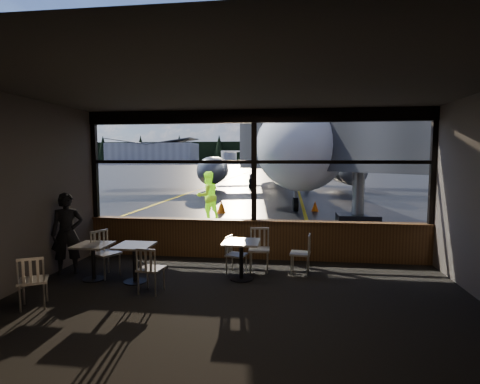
% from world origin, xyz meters
% --- Properties ---
extents(ground_plane, '(520.00, 520.00, 0.00)m').
position_xyz_m(ground_plane, '(0.00, 120.00, 0.00)').
color(ground_plane, black).
rests_on(ground_plane, ground).
extents(carpet_floor, '(8.00, 6.00, 0.01)m').
position_xyz_m(carpet_floor, '(0.00, -3.00, 0.01)').
color(carpet_floor, black).
rests_on(carpet_floor, ground).
extents(ceiling, '(8.00, 6.00, 0.04)m').
position_xyz_m(ceiling, '(0.00, -3.00, 3.50)').
color(ceiling, '#38332D').
rests_on(ceiling, ground).
extents(wall_left, '(0.04, 6.00, 3.50)m').
position_xyz_m(wall_left, '(-4.00, -3.00, 1.75)').
color(wall_left, '#4D443E').
rests_on(wall_left, ground).
extents(wall_back, '(8.00, 0.04, 3.50)m').
position_xyz_m(wall_back, '(0.00, -6.00, 1.75)').
color(wall_back, '#4D443E').
rests_on(wall_back, ground).
extents(window_sill, '(8.00, 0.28, 0.90)m').
position_xyz_m(window_sill, '(0.00, 0.00, 0.45)').
color(window_sill, '#4B2D16').
rests_on(window_sill, ground).
extents(window_header, '(8.00, 0.18, 0.30)m').
position_xyz_m(window_header, '(0.00, 0.00, 3.35)').
color(window_header, black).
rests_on(window_header, ground).
extents(mullion_left, '(0.12, 0.12, 2.60)m').
position_xyz_m(mullion_left, '(-3.95, 0.00, 2.20)').
color(mullion_left, black).
rests_on(mullion_left, ground).
extents(mullion_centre, '(0.12, 0.12, 2.60)m').
position_xyz_m(mullion_centre, '(0.00, 0.00, 2.20)').
color(mullion_centre, black).
rests_on(mullion_centre, ground).
extents(mullion_right, '(0.12, 0.12, 2.60)m').
position_xyz_m(mullion_right, '(3.95, 0.00, 2.20)').
color(mullion_right, black).
rests_on(mullion_right, ground).
extents(window_transom, '(8.00, 0.10, 0.08)m').
position_xyz_m(window_transom, '(0.00, 0.00, 2.30)').
color(window_transom, black).
rests_on(window_transom, ground).
extents(airliner, '(31.58, 36.75, 10.48)m').
position_xyz_m(airliner, '(0.09, 19.77, 5.24)').
color(airliner, white).
rests_on(airliner, ground_plane).
extents(jet_bridge, '(9.01, 11.01, 4.81)m').
position_xyz_m(jet_bridge, '(3.60, 5.50, 2.40)').
color(jet_bridge, '#2F2F32').
rests_on(jet_bridge, ground_plane).
extents(cafe_table_near, '(0.70, 0.70, 0.77)m').
position_xyz_m(cafe_table_near, '(-0.10, -1.57, 0.39)').
color(cafe_table_near, gray).
rests_on(cafe_table_near, carpet_floor).
extents(cafe_table_mid, '(0.67, 0.67, 0.74)m').
position_xyz_m(cafe_table_mid, '(-2.11, -2.01, 0.37)').
color(cafe_table_mid, '#9B978F').
rests_on(cafe_table_mid, carpet_floor).
extents(cafe_table_left, '(0.65, 0.65, 0.72)m').
position_xyz_m(cafe_table_left, '(-2.97, -1.97, 0.36)').
color(cafe_table_left, '#9A968D').
rests_on(cafe_table_left, carpet_floor).
extents(chair_near_e, '(0.51, 0.51, 0.84)m').
position_xyz_m(chair_near_e, '(1.06, -1.04, 0.42)').
color(chair_near_e, '#B1ACA0').
rests_on(chair_near_e, carpet_floor).
extents(chair_near_w, '(0.53, 0.53, 0.80)m').
position_xyz_m(chair_near_w, '(-0.24, -1.25, 0.40)').
color(chair_near_w, beige).
rests_on(chair_near_w, carpet_floor).
extents(chair_near_n, '(0.52, 0.52, 0.91)m').
position_xyz_m(chair_near_n, '(0.20, -0.98, 0.46)').
color(chair_near_n, '#B0AA9F').
rests_on(chair_near_n, carpet_floor).
extents(chair_mid_s, '(0.52, 0.52, 0.85)m').
position_xyz_m(chair_mid_s, '(-1.59, -2.49, 0.42)').
color(chair_mid_s, beige).
rests_on(chair_mid_s, carpet_floor).
extents(chair_mid_w, '(0.69, 0.69, 0.94)m').
position_xyz_m(chair_mid_w, '(-2.81, -1.76, 0.47)').
color(chair_mid_w, '#BCB6AA').
rests_on(chair_mid_w, carpet_floor).
extents(chair_left_s, '(0.64, 0.64, 0.87)m').
position_xyz_m(chair_left_s, '(-3.22, -3.37, 0.43)').
color(chair_left_s, beige).
rests_on(chair_left_s, carpet_floor).
extents(passenger, '(0.73, 0.64, 1.68)m').
position_xyz_m(passenger, '(-3.70, -1.66, 0.84)').
color(passenger, black).
rests_on(passenger, carpet_floor).
extents(ground_crew, '(1.15, 1.15, 1.88)m').
position_xyz_m(ground_crew, '(-2.28, 5.27, 0.94)').
color(ground_crew, '#BFF219').
rests_on(ground_crew, ground_plane).
extents(cone_nose, '(0.33, 0.33, 0.46)m').
position_xyz_m(cone_nose, '(1.99, 8.29, 0.23)').
color(cone_nose, '#FF5208').
rests_on(cone_nose, ground_plane).
extents(cone_wing, '(0.36, 0.36, 0.50)m').
position_xyz_m(cone_wing, '(-4.98, 19.94, 0.25)').
color(cone_wing, orange).
rests_on(cone_wing, ground_plane).
extents(hangar_left, '(45.00, 18.00, 11.00)m').
position_xyz_m(hangar_left, '(-70.00, 180.00, 5.50)').
color(hangar_left, silver).
rests_on(hangar_left, ground_plane).
extents(hangar_mid, '(38.00, 15.00, 10.00)m').
position_xyz_m(hangar_mid, '(0.00, 185.00, 5.00)').
color(hangar_mid, silver).
rests_on(hangar_mid, ground_plane).
extents(hangar_right, '(50.00, 20.00, 12.00)m').
position_xyz_m(hangar_right, '(60.00, 178.00, 6.00)').
color(hangar_right, silver).
rests_on(hangar_right, ground_plane).
extents(fuel_tank_a, '(8.00, 8.00, 6.00)m').
position_xyz_m(fuel_tank_a, '(-30.00, 182.00, 3.00)').
color(fuel_tank_a, silver).
rests_on(fuel_tank_a, ground_plane).
extents(fuel_tank_b, '(8.00, 8.00, 6.00)m').
position_xyz_m(fuel_tank_b, '(-20.00, 182.00, 3.00)').
color(fuel_tank_b, silver).
rests_on(fuel_tank_b, ground_plane).
extents(fuel_tank_c, '(8.00, 8.00, 6.00)m').
position_xyz_m(fuel_tank_c, '(-10.00, 182.00, 3.00)').
color(fuel_tank_c, silver).
rests_on(fuel_tank_c, ground_plane).
extents(treeline, '(360.00, 3.00, 12.00)m').
position_xyz_m(treeline, '(0.00, 210.00, 6.00)').
color(treeline, black).
rests_on(treeline, ground_plane).
extents(cone_extra, '(0.40, 0.40, 0.56)m').
position_xyz_m(cone_extra, '(-2.10, 7.20, 0.28)').
color(cone_extra, '#D33B06').
rests_on(cone_extra, ground_plane).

